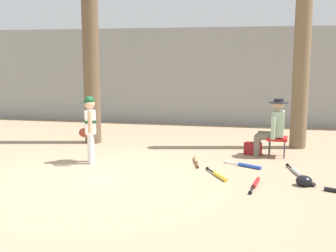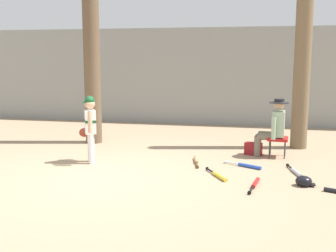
% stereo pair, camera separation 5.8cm
% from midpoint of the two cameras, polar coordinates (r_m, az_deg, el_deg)
% --- Properties ---
extents(ground_plane, '(60.00, 60.00, 0.00)m').
position_cam_midpoint_polar(ground_plane, '(7.24, -9.47, -7.17)').
color(ground_plane, '#9E8466').
extents(concrete_back_wall, '(18.00, 0.36, 2.90)m').
position_cam_midpoint_polar(concrete_back_wall, '(13.16, 0.49, 6.72)').
color(concrete_back_wall, gray).
rests_on(concrete_back_wall, ground).
extents(tree_near_player, '(0.63, 0.63, 5.27)m').
position_cam_midpoint_polar(tree_near_player, '(10.19, -10.52, 10.62)').
color(tree_near_player, brown).
rests_on(tree_near_player, ground).
extents(tree_behind_spectator, '(0.60, 0.60, 5.12)m').
position_cam_midpoint_polar(tree_behind_spectator, '(9.87, 17.44, 10.05)').
color(tree_behind_spectator, brown).
rests_on(tree_behind_spectator, ground).
extents(young_ballplayer, '(0.48, 0.54, 1.31)m').
position_cam_midpoint_polar(young_ballplayer, '(8.29, -10.69, 0.15)').
color(young_ballplayer, white).
rests_on(young_ballplayer, ground).
extents(folding_stool, '(0.44, 0.44, 0.41)m').
position_cam_midpoint_polar(folding_stool, '(8.98, 14.30, -1.74)').
color(folding_stool, red).
rests_on(folding_stool, ground).
extents(seated_spectator, '(0.67, 0.54, 1.20)m').
position_cam_midpoint_polar(seated_spectator, '(8.94, 13.74, 0.03)').
color(seated_spectator, '#6B6051').
rests_on(seated_spectator, ground).
extents(handbag_beside_stool, '(0.38, 0.28, 0.26)m').
position_cam_midpoint_polar(handbag_beside_stool, '(9.08, 11.16, -3.01)').
color(handbag_beside_stool, maroon).
rests_on(handbag_beside_stool, ground).
extents(bat_blue_youth, '(0.71, 0.43, 0.07)m').
position_cam_midpoint_polar(bat_blue_youth, '(8.07, 10.33, -5.25)').
color(bat_blue_youth, '#2347AD').
rests_on(bat_blue_youth, ground).
extents(bat_aluminum_silver, '(0.23, 0.74, 0.07)m').
position_cam_midpoint_polar(bat_aluminum_silver, '(7.87, 16.55, -5.86)').
color(bat_aluminum_silver, '#B7BCC6').
rests_on(bat_aluminum_silver, ground).
extents(bat_wood_tan, '(0.21, 0.80, 0.07)m').
position_cam_midpoint_polar(bat_wood_tan, '(8.33, 3.58, -4.65)').
color(bat_wood_tan, tan).
rests_on(bat_wood_tan, ground).
extents(bat_red_barrel, '(0.19, 0.78, 0.07)m').
position_cam_midpoint_polar(bat_red_barrel, '(6.96, 11.43, -7.62)').
color(bat_red_barrel, red).
rests_on(bat_red_barrel, ground).
extents(bat_yellow_trainer, '(0.45, 0.72, 0.07)m').
position_cam_midpoint_polar(bat_yellow_trainer, '(7.34, 6.58, -6.62)').
color(bat_yellow_trainer, yellow).
rests_on(bat_yellow_trainer, ground).
extents(batting_helmet_black, '(0.31, 0.24, 0.18)m').
position_cam_midpoint_polar(batting_helmet_black, '(7.15, 17.62, -7.07)').
color(batting_helmet_black, black).
rests_on(batting_helmet_black, ground).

